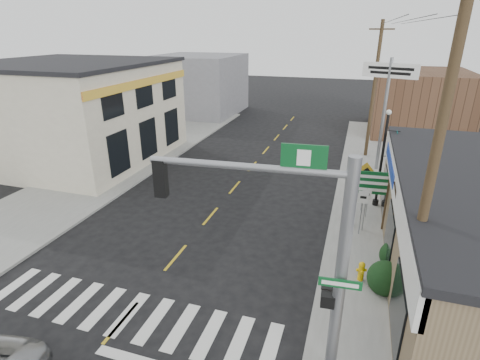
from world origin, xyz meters
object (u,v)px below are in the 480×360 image
(fire_hydrant, at_px, (361,270))
(utility_pole_far, at_px, (374,90))
(traffic_signal_pole, at_px, (310,251))
(bare_tree, at_px, (415,193))
(lamp_post, at_px, (384,152))
(dance_center_sign, at_px, (388,88))
(utility_pole_near, at_px, (431,178))
(guide_sign, at_px, (372,189))

(fire_hydrant, xyz_separation_m, utility_pole_far, (0.10, 16.09, 4.47))
(traffic_signal_pole, distance_m, bare_tree, 6.35)
(bare_tree, bearing_deg, lamp_post, 96.56)
(fire_hydrant, distance_m, bare_tree, 3.49)
(lamp_post, height_order, dance_center_sign, dance_center_sign)
(bare_tree, relative_size, utility_pole_far, 0.47)
(lamp_post, height_order, utility_pole_far, utility_pole_far)
(utility_pole_near, bearing_deg, traffic_signal_pole, -133.80)
(utility_pole_near, bearing_deg, fire_hydrant, 121.86)
(fire_hydrant, bearing_deg, traffic_signal_pole, -107.69)
(traffic_signal_pole, distance_m, utility_pole_near, 3.82)
(traffic_signal_pole, height_order, dance_center_sign, dance_center_sign)
(fire_hydrant, distance_m, utility_pole_far, 16.70)
(guide_sign, xyz_separation_m, utility_pole_far, (-0.11, 11.70, 2.91))
(dance_center_sign, xyz_separation_m, utility_pole_near, (0.38, -15.76, -0.15))
(guide_sign, bearing_deg, dance_center_sign, 81.26)
(dance_center_sign, bearing_deg, utility_pole_near, -68.75)
(traffic_signal_pole, height_order, utility_pole_near, utility_pole_near)
(utility_pole_far, bearing_deg, traffic_signal_pole, -96.29)
(lamp_post, relative_size, bare_tree, 1.17)
(dance_center_sign, bearing_deg, fire_hydrant, -73.71)
(guide_sign, xyz_separation_m, utility_pole_near, (0.99, -6.94, 3.32))
(utility_pole_near, distance_m, utility_pole_far, 18.67)
(guide_sign, relative_size, fire_hydrant, 3.95)
(utility_pole_far, bearing_deg, lamp_post, -87.82)
(traffic_signal_pole, bearing_deg, utility_pole_far, 81.12)
(fire_hydrant, height_order, utility_pole_near, utility_pole_near)
(bare_tree, bearing_deg, fire_hydrant, -152.49)
(guide_sign, distance_m, fire_hydrant, 4.67)
(traffic_signal_pole, bearing_deg, guide_sign, 74.85)
(traffic_signal_pole, height_order, lamp_post, traffic_signal_pole)
(fire_hydrant, xyz_separation_m, lamp_post, (0.72, 7.14, 2.61))
(bare_tree, bearing_deg, utility_pole_far, 95.06)
(fire_hydrant, bearing_deg, guide_sign, 87.24)
(fire_hydrant, xyz_separation_m, utility_pole_near, (1.21, -2.55, 4.88))
(traffic_signal_pole, distance_m, utility_pole_far, 20.99)
(traffic_signal_pole, xyz_separation_m, guide_sign, (1.75, 9.21, -1.95))
(fire_hydrant, relative_size, utility_pole_near, 0.08)
(guide_sign, xyz_separation_m, dance_center_sign, (0.61, 8.82, 3.47))
(dance_center_sign, bearing_deg, guide_sign, -74.11)
(lamp_post, distance_m, utility_pole_near, 9.97)
(traffic_signal_pole, height_order, bare_tree, traffic_signal_pole)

